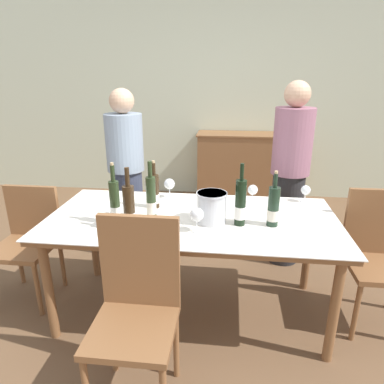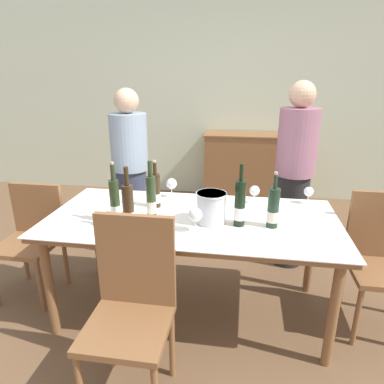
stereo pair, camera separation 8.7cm
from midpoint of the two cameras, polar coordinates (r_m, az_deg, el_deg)
ground_plane at (r=2.71m, az=-0.97°, el=-18.91°), size 12.00×12.00×0.00m
back_wall at (r=4.84m, az=3.26°, el=15.95°), size 8.00×0.10×2.80m
sideboard_cabinet at (r=4.69m, az=8.07°, el=4.08°), size 1.26×0.46×0.92m
dining_table at (r=2.35m, az=-1.06°, el=-5.68°), size 1.96×0.94×0.75m
ice_bucket at (r=2.21m, az=2.16°, el=-2.46°), size 0.20×0.20×0.20m
wine_bottle_0 at (r=2.27m, az=-7.92°, el=-1.16°), size 0.07×0.07×0.40m
wine_bottle_1 at (r=2.47m, az=-7.30°, el=0.05°), size 0.07×0.07×0.35m
wine_bottle_2 at (r=2.18m, az=6.94°, el=-1.99°), size 0.07×0.07×0.41m
wine_bottle_3 at (r=2.12m, az=-11.57°, el=-2.86°), size 0.07×0.07×0.40m
wine_bottle_4 at (r=2.21m, az=12.30°, el=-2.57°), size 0.07×0.07×0.36m
wine_bottle_5 at (r=2.24m, az=-13.81°, el=-1.86°), size 0.07×0.07×0.41m
wine_glass_0 at (r=2.66m, az=-4.72°, el=1.26°), size 0.08×0.08×0.15m
wine_glass_1 at (r=2.08m, az=-0.40°, el=-3.89°), size 0.09×0.09×0.15m
wine_glass_2 at (r=2.58m, az=9.13°, el=0.27°), size 0.08×0.08×0.14m
wine_glass_3 at (r=2.69m, az=17.55°, el=0.21°), size 0.07×0.07×0.13m
chair_left_end at (r=2.94m, az=-26.40°, el=-6.49°), size 0.42×0.42×0.86m
chair_right_end at (r=2.67m, az=27.76°, el=-8.54°), size 0.42×0.42×0.93m
chair_near_front at (r=1.87m, az=-10.59°, el=-17.46°), size 0.42×0.42×1.00m
person_host at (r=3.20m, az=-11.61°, el=2.56°), size 0.33×0.33×1.56m
person_guest_left at (r=3.10m, az=15.15°, el=2.45°), size 0.33×0.33×1.62m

